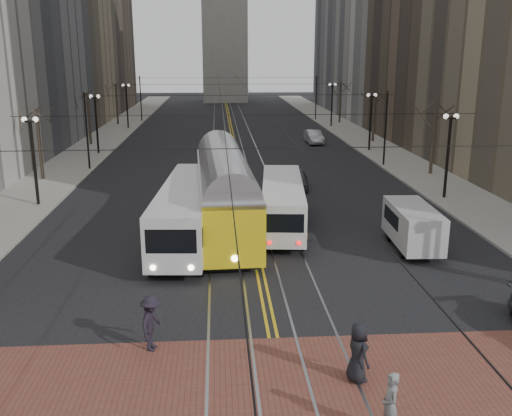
{
  "coord_description": "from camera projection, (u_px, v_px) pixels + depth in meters",
  "views": [
    {
      "loc": [
        -1.86,
        -19.17,
        9.76
      ],
      "look_at": [
        -0.17,
        5.59,
        3.0
      ],
      "focal_mm": 40.0,
      "sensor_mm": 36.0,
      "label": 1
    }
  ],
  "objects": [
    {
      "name": "cargo_van",
      "position": [
        412.0,
        228.0,
        29.13
      ],
      "size": [
        2.14,
        5.1,
        2.22
      ],
      "primitive_type": "cube",
      "rotation": [
        0.0,
        0.0,
        -0.04
      ],
      "color": "#BBBBBB",
      "rests_on": "ground"
    },
    {
      "name": "lamp_posts",
      "position": [
        239.0,
        138.0,
        48.08
      ],
      "size": [
        27.6,
        57.2,
        5.6
      ],
      "color": "black",
      "rests_on": "ground"
    },
    {
      "name": "pedestrian_d",
      "position": [
        151.0,
        323.0,
        19.16
      ],
      "size": [
        1.01,
        1.4,
        1.94
      ],
      "primitive_type": "imported",
      "rotation": [
        0.0,
        0.0,
        1.32
      ],
      "color": "black",
      "rests_on": "crosswalk_band"
    },
    {
      "name": "sidewalk_left",
      "position": [
        99.0,
        143.0,
        63.45
      ],
      "size": [
        5.0,
        140.0,
        0.15
      ],
      "primitive_type": "cube",
      "color": "gray",
      "rests_on": "ground"
    },
    {
      "name": "sedan_grey",
      "position": [
        297.0,
        179.0,
        42.4
      ],
      "size": [
        2.08,
        4.19,
        1.37
      ],
      "primitive_type": "imported",
      "rotation": [
        0.0,
        0.0,
        -0.12
      ],
      "color": "#46494E",
      "rests_on": "ground"
    },
    {
      "name": "streetcar",
      "position": [
        225.0,
        197.0,
        32.53
      ],
      "size": [
        3.49,
        15.38,
        3.6
      ],
      "primitive_type": "cube",
      "rotation": [
        0.0,
        0.0,
        0.04
      ],
      "color": "gold",
      "rests_on": "ground"
    },
    {
      "name": "sedan_silver",
      "position": [
        314.0,
        137.0,
        63.46
      ],
      "size": [
        1.75,
        4.53,
        1.47
      ],
      "primitive_type": "imported",
      "rotation": [
        0.0,
        0.0,
        0.04
      ],
      "color": "#A5A7AD",
      "rests_on": "ground"
    },
    {
      "name": "pedestrian_b",
      "position": [
        390.0,
        405.0,
        14.8
      ],
      "size": [
        0.44,
        0.67,
        1.83
      ],
      "primitive_type": "imported",
      "rotation": [
        0.0,
        0.0,
        4.7
      ],
      "color": "slate",
      "rests_on": "crosswalk_band"
    },
    {
      "name": "crosswalk_band",
      "position": [
        283.0,
        386.0,
        17.28
      ],
      "size": [
        25.0,
        6.0,
        0.01
      ],
      "primitive_type": "cube",
      "color": "brown",
      "rests_on": "ground"
    },
    {
      "name": "transit_bus",
      "position": [
        188.0,
        214.0,
        30.19
      ],
      "size": [
        3.35,
        12.37,
        3.06
      ],
      "primitive_type": "cube",
      "rotation": [
        0.0,
        0.0,
        -0.07
      ],
      "color": "silver",
      "rests_on": "ground"
    },
    {
      "name": "pedestrian_a",
      "position": [
        358.0,
        352.0,
        17.33
      ],
      "size": [
        0.87,
        1.07,
        1.89
      ],
      "primitive_type": "imported",
      "rotation": [
        0.0,
        0.0,
        1.9
      ],
      "color": "black",
      "rests_on": "crosswalk_band"
    },
    {
      "name": "ground",
      "position": [
        271.0,
        325.0,
        21.14
      ],
      "size": [
        260.0,
        260.0,
        0.0
      ],
      "primitive_type": "plane",
      "color": "black",
      "rests_on": "ground"
    },
    {
      "name": "centre_lines",
      "position": [
        234.0,
        142.0,
        64.45
      ],
      "size": [
        0.42,
        130.0,
        0.01
      ],
      "primitive_type": "cube",
      "color": "gold",
      "rests_on": "ground"
    },
    {
      "name": "sidewalk_right",
      "position": [
        364.0,
        140.0,
        65.42
      ],
      "size": [
        5.0,
        140.0,
        0.15
      ],
      "primitive_type": "cube",
      "color": "gray",
      "rests_on": "ground"
    },
    {
      "name": "street_trees",
      "position": [
        237.0,
        129.0,
        54.33
      ],
      "size": [
        31.68,
        53.28,
        5.6
      ],
      "color": "#382D23",
      "rests_on": "ground"
    },
    {
      "name": "rear_bus",
      "position": [
        282.0,
        205.0,
        32.67
      ],
      "size": [
        3.2,
        10.44,
        2.68
      ],
      "primitive_type": "cube",
      "rotation": [
        0.0,
        0.0,
        -0.1
      ],
      "color": "silver",
      "rests_on": "ground"
    },
    {
      "name": "trolley_wires",
      "position": [
        237.0,
        119.0,
        53.68
      ],
      "size": [
        25.96,
        120.0,
        6.6
      ],
      "color": "black",
      "rests_on": "ground"
    },
    {
      "name": "streetcar_rails",
      "position": [
        234.0,
        142.0,
        64.45
      ],
      "size": [
        4.8,
        130.0,
        0.02
      ],
      "primitive_type": "cube",
      "color": "gray",
      "rests_on": "ground"
    }
  ]
}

